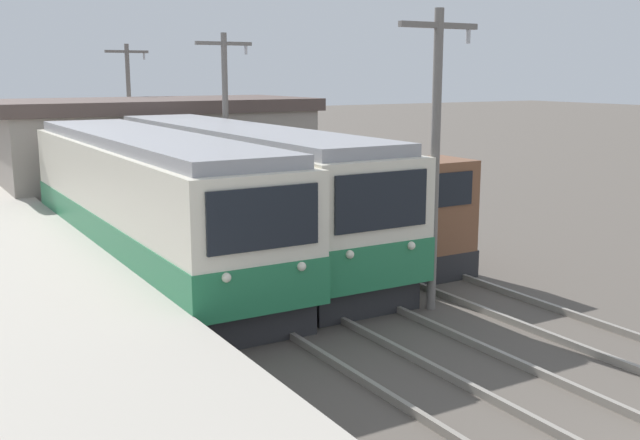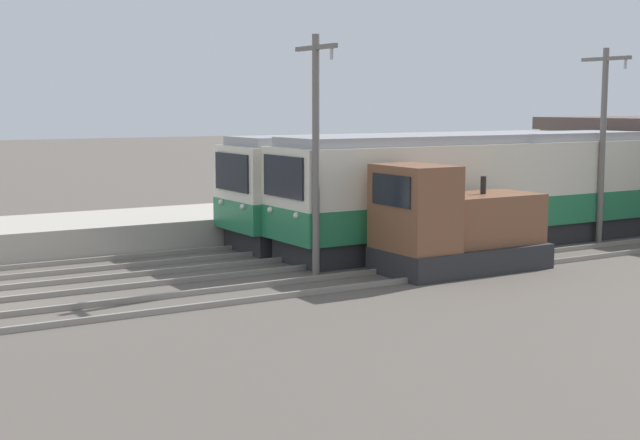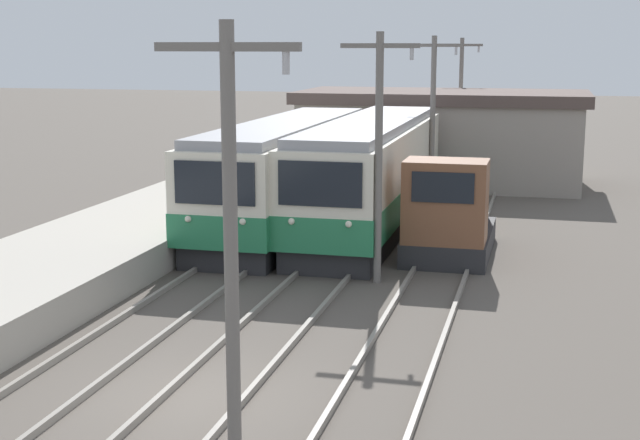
# 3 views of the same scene
# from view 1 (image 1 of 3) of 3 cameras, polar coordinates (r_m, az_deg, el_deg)

# --- Properties ---
(commuter_train_left) EXTENTS (2.84, 13.84, 3.60)m
(commuter_train_left) POSITION_cam_1_polar(r_m,az_deg,el_deg) (20.04, -13.01, 0.92)
(commuter_train_left) COLOR #28282B
(commuter_train_left) RESTS_ON ground
(commuter_train_center) EXTENTS (2.84, 14.24, 3.66)m
(commuter_train_center) POSITION_cam_1_polar(r_m,az_deg,el_deg) (21.45, -6.27, 1.87)
(commuter_train_center) COLOR #28282B
(commuter_train_center) RESTS_ON ground
(shunting_locomotive) EXTENTS (2.40, 4.84, 3.00)m
(shunting_locomotive) POSITION_cam_1_polar(r_m,az_deg,el_deg) (20.19, 5.50, -0.12)
(shunting_locomotive) COLOR #28282B
(shunting_locomotive) RESTS_ON ground
(catenary_mast_mid) EXTENTS (2.00, 0.20, 6.45)m
(catenary_mast_mid) POSITION_cam_1_polar(r_m,az_deg,el_deg) (16.16, 8.80, 5.34)
(catenary_mast_mid) COLOR slate
(catenary_mast_mid) RESTS_ON ground
(catenary_mast_far) EXTENTS (2.00, 0.20, 6.45)m
(catenary_mast_far) POSITION_cam_1_polar(r_m,az_deg,el_deg) (25.68, -7.18, 7.49)
(catenary_mast_far) COLOR slate
(catenary_mast_far) RESTS_ON ground
(catenary_mast_distant) EXTENTS (2.00, 0.20, 6.45)m
(catenary_mast_distant) POSITION_cam_1_polar(r_m,az_deg,el_deg) (36.11, -14.30, 8.26)
(catenary_mast_distant) COLOR slate
(catenary_mast_distant) RESTS_ON ground
(station_building) EXTENTS (12.60, 6.30, 4.10)m
(station_building) POSITION_cam_1_polar(r_m,az_deg,el_deg) (31.71, -12.41, 5.34)
(station_building) COLOR gray
(station_building) RESTS_ON ground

